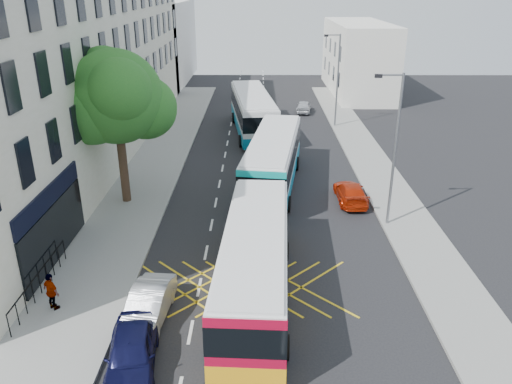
{
  "coord_description": "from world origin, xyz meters",
  "views": [
    {
      "loc": [
        -0.66,
        -12.22,
        12.11
      ],
      "look_at": [
        -0.78,
        11.4,
        2.2
      ],
      "focal_mm": 35.0,
      "sensor_mm": 36.0,
      "label": 1
    }
  ],
  "objects_px": {
    "bus_mid": "(273,160)",
    "lamp_near": "(394,144)",
    "parked_car_silver": "(148,306)",
    "distant_car_silver": "(304,106)",
    "lamp_far": "(337,76)",
    "bus_near": "(255,262)",
    "parked_car_blue": "(131,353)",
    "distant_car_grey": "(251,94)",
    "red_hatchback": "(351,192)",
    "bus_far": "(253,112)",
    "street_tree": "(116,98)",
    "pedestrian_far": "(51,292)"
  },
  "relations": [
    {
      "from": "street_tree",
      "to": "distant_car_grey",
      "type": "height_order",
      "value": "street_tree"
    },
    {
      "from": "lamp_far",
      "to": "parked_car_blue",
      "type": "distance_m",
      "value": 33.11
    },
    {
      "from": "lamp_far",
      "to": "bus_mid",
      "type": "relative_size",
      "value": 0.68
    },
    {
      "from": "street_tree",
      "to": "bus_mid",
      "type": "height_order",
      "value": "street_tree"
    },
    {
      "from": "bus_near",
      "to": "pedestrian_far",
      "type": "bearing_deg",
      "value": -169.13
    },
    {
      "from": "street_tree",
      "to": "lamp_near",
      "type": "distance_m",
      "value": 15.1
    },
    {
      "from": "parked_car_silver",
      "to": "pedestrian_far",
      "type": "distance_m",
      "value": 3.91
    },
    {
      "from": "parked_car_blue",
      "to": "red_hatchback",
      "type": "relative_size",
      "value": 1.01
    },
    {
      "from": "lamp_far",
      "to": "bus_near",
      "type": "relative_size",
      "value": 0.72
    },
    {
      "from": "red_hatchback",
      "to": "parked_car_blue",
      "type": "bearing_deg",
      "value": 54.85
    },
    {
      "from": "bus_far",
      "to": "pedestrian_far",
      "type": "height_order",
      "value": "bus_far"
    },
    {
      "from": "bus_far",
      "to": "parked_car_blue",
      "type": "height_order",
      "value": "bus_far"
    },
    {
      "from": "parked_car_silver",
      "to": "bus_mid",
      "type": "bearing_deg",
      "value": 74.32
    },
    {
      "from": "distant_car_grey",
      "to": "bus_far",
      "type": "bearing_deg",
      "value": -94.96
    },
    {
      "from": "bus_far",
      "to": "distant_car_silver",
      "type": "xyz_separation_m",
      "value": [
        5.08,
        7.51,
        -1.23
      ]
    },
    {
      "from": "lamp_near",
      "to": "bus_near",
      "type": "distance_m",
      "value": 10.08
    },
    {
      "from": "lamp_far",
      "to": "bus_near",
      "type": "height_order",
      "value": "lamp_far"
    },
    {
      "from": "parked_car_blue",
      "to": "distant_car_grey",
      "type": "relative_size",
      "value": 0.8
    },
    {
      "from": "bus_far",
      "to": "distant_car_silver",
      "type": "distance_m",
      "value": 9.14
    },
    {
      "from": "lamp_near",
      "to": "red_hatchback",
      "type": "distance_m",
      "value": 5.33
    },
    {
      "from": "bus_near",
      "to": "red_hatchback",
      "type": "bearing_deg",
      "value": 63.18
    },
    {
      "from": "bus_far",
      "to": "parked_car_silver",
      "type": "bearing_deg",
      "value": -105.06
    },
    {
      "from": "red_hatchback",
      "to": "distant_car_silver",
      "type": "distance_m",
      "value": 22.44
    },
    {
      "from": "bus_far",
      "to": "pedestrian_far",
      "type": "xyz_separation_m",
      "value": [
        -7.62,
        -25.9,
        -0.88
      ]
    },
    {
      "from": "lamp_near",
      "to": "bus_near",
      "type": "bearing_deg",
      "value": -136.38
    },
    {
      "from": "lamp_near",
      "to": "bus_mid",
      "type": "height_order",
      "value": "lamp_near"
    },
    {
      "from": "pedestrian_far",
      "to": "distant_car_grey",
      "type": "bearing_deg",
      "value": -65.7
    },
    {
      "from": "bus_near",
      "to": "distant_car_grey",
      "type": "relative_size",
      "value": 2.2
    },
    {
      "from": "bus_mid",
      "to": "lamp_near",
      "type": "bearing_deg",
      "value": -36.15
    },
    {
      "from": "bus_far",
      "to": "distant_car_silver",
      "type": "relative_size",
      "value": 3.59
    },
    {
      "from": "bus_mid",
      "to": "pedestrian_far",
      "type": "bearing_deg",
      "value": -115.83
    },
    {
      "from": "distant_car_grey",
      "to": "pedestrian_far",
      "type": "distance_m",
      "value": 39.48
    },
    {
      "from": "bus_mid",
      "to": "distant_car_grey",
      "type": "bearing_deg",
      "value": 101.9
    },
    {
      "from": "lamp_far",
      "to": "pedestrian_far",
      "type": "bearing_deg",
      "value": -118.33
    },
    {
      "from": "bus_near",
      "to": "distant_car_grey",
      "type": "bearing_deg",
      "value": 93.93
    },
    {
      "from": "lamp_near",
      "to": "parked_car_silver",
      "type": "relative_size",
      "value": 2.05
    },
    {
      "from": "parked_car_silver",
      "to": "distant_car_silver",
      "type": "xyz_separation_m",
      "value": [
        8.83,
        33.88,
        -0.05
      ]
    },
    {
      "from": "parked_car_silver",
      "to": "distant_car_grey",
      "type": "xyz_separation_m",
      "value": [
        3.46,
        39.26,
        0.06
      ]
    },
    {
      "from": "red_hatchback",
      "to": "distant_car_grey",
      "type": "relative_size",
      "value": 0.79
    },
    {
      "from": "street_tree",
      "to": "red_hatchback",
      "type": "xyz_separation_m",
      "value": [
        13.37,
        0.26,
        -5.71
      ]
    },
    {
      "from": "lamp_near",
      "to": "parked_car_silver",
      "type": "xyz_separation_m",
      "value": [
        -11.1,
        -8.23,
        -3.97
      ]
    },
    {
      "from": "bus_mid",
      "to": "parked_car_blue",
      "type": "distance_m",
      "value": 17.5
    },
    {
      "from": "red_hatchback",
      "to": "distant_car_grey",
      "type": "height_order",
      "value": "distant_car_grey"
    },
    {
      "from": "street_tree",
      "to": "pedestrian_far",
      "type": "relative_size",
      "value": 5.53
    },
    {
      "from": "parked_car_silver",
      "to": "distant_car_silver",
      "type": "relative_size",
      "value": 1.11
    },
    {
      "from": "lamp_far",
      "to": "distant_car_grey",
      "type": "bearing_deg",
      "value": 124.69
    },
    {
      "from": "parked_car_blue",
      "to": "parked_car_silver",
      "type": "relative_size",
      "value": 1.04
    },
    {
      "from": "pedestrian_far",
      "to": "bus_far",
      "type": "bearing_deg",
      "value": -71.39
    },
    {
      "from": "parked_car_silver",
      "to": "distant_car_silver",
      "type": "height_order",
      "value": "parked_car_silver"
    },
    {
      "from": "lamp_far",
      "to": "parked_car_silver",
      "type": "xyz_separation_m",
      "value": [
        -11.1,
        -28.23,
        -3.97
      ]
    }
  ]
}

